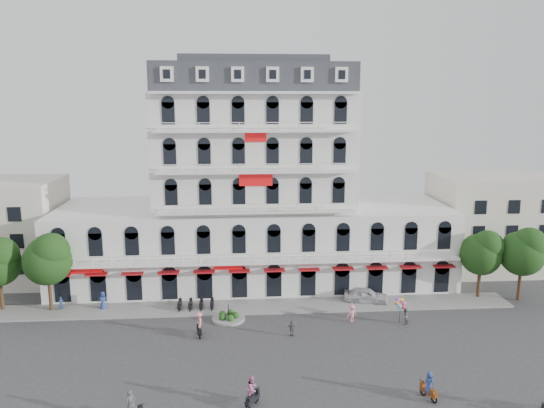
{
  "coord_description": "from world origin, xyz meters",
  "views": [
    {
      "loc": [
        -2.28,
        -42.77,
        21.15
      ],
      "look_at": [
        1.56,
        10.0,
        10.71
      ],
      "focal_mm": 35.0,
      "sensor_mm": 36.0,
      "label": 1
    }
  ],
  "objects_px": {
    "rider_southwest": "(252,391)",
    "rider_east": "(429,385)",
    "rider_west": "(131,408)",
    "rider_center": "(199,323)",
    "parked_car": "(366,295)",
    "balloon_vendor": "(403,311)"
  },
  "relations": [
    {
      "from": "rider_southwest",
      "to": "rider_east",
      "type": "distance_m",
      "value": 12.67
    },
    {
      "from": "rider_west",
      "to": "rider_east",
      "type": "distance_m",
      "value": 20.82
    },
    {
      "from": "rider_center",
      "to": "rider_west",
      "type": "bearing_deg",
      "value": -24.81
    },
    {
      "from": "rider_southwest",
      "to": "rider_east",
      "type": "bearing_deg",
      "value": -55.85
    },
    {
      "from": "parked_car",
      "to": "rider_west",
      "type": "relative_size",
      "value": 2.0
    },
    {
      "from": "rider_west",
      "to": "rider_east",
      "type": "xyz_separation_m",
      "value": [
        20.78,
        1.35,
        -0.04
      ]
    },
    {
      "from": "rider_west",
      "to": "balloon_vendor",
      "type": "bearing_deg",
      "value": -1.0
    },
    {
      "from": "rider_southwest",
      "to": "rider_center",
      "type": "distance_m",
      "value": 12.45
    },
    {
      "from": "rider_west",
      "to": "rider_southwest",
      "type": "distance_m",
      "value": 8.21
    },
    {
      "from": "parked_car",
      "to": "rider_center",
      "type": "bearing_deg",
      "value": 126.59
    },
    {
      "from": "balloon_vendor",
      "to": "rider_east",
      "type": "bearing_deg",
      "value": -99.8
    },
    {
      "from": "balloon_vendor",
      "to": "parked_car",
      "type": "bearing_deg",
      "value": 111.42
    },
    {
      "from": "rider_west",
      "to": "rider_center",
      "type": "height_order",
      "value": "rider_west"
    },
    {
      "from": "rider_east",
      "to": "rider_southwest",
      "type": "bearing_deg",
      "value": 66.9
    },
    {
      "from": "balloon_vendor",
      "to": "rider_southwest",
      "type": "bearing_deg",
      "value": -138.91
    },
    {
      "from": "parked_car",
      "to": "rider_center",
      "type": "distance_m",
      "value": 18.5
    },
    {
      "from": "parked_car",
      "to": "balloon_vendor",
      "type": "relative_size",
      "value": 1.92
    },
    {
      "from": "rider_southwest",
      "to": "rider_center",
      "type": "xyz_separation_m",
      "value": [
        -4.43,
        11.64,
        0.02
      ]
    },
    {
      "from": "rider_southwest",
      "to": "rider_west",
      "type": "bearing_deg",
      "value": 132.97
    },
    {
      "from": "rider_west",
      "to": "balloon_vendor",
      "type": "relative_size",
      "value": 0.96
    },
    {
      "from": "rider_southwest",
      "to": "rider_east",
      "type": "relative_size",
      "value": 1.09
    },
    {
      "from": "parked_car",
      "to": "balloon_vendor",
      "type": "height_order",
      "value": "balloon_vendor"
    }
  ]
}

